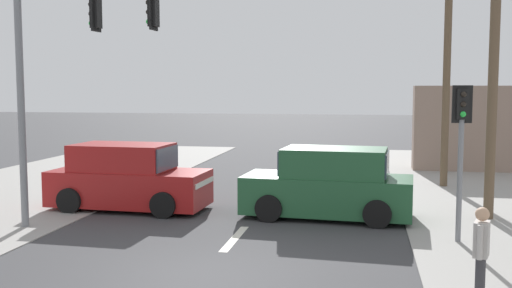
{
  "coord_description": "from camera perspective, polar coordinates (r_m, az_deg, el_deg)",
  "views": [
    {
      "loc": [
        2.93,
        -10.37,
        3.5
      ],
      "look_at": [
        0.32,
        4.0,
        2.13
      ],
      "focal_mm": 42.0,
      "sensor_mm": 36.0,
      "label": 1
    }
  ],
  "objects": [
    {
      "name": "pedestrian_at_kerb",
      "position": [
        10.25,
        20.65,
        -9.52
      ],
      "size": [
        0.31,
        0.54,
        1.63
      ],
      "color": "#333338",
      "rests_on": "ground"
    },
    {
      "name": "suv_receding_far",
      "position": [
        16.29,
        6.98,
        -3.93
      ],
      "size": [
        4.66,
        2.33,
        1.9
      ],
      "color": "#235633",
      "rests_on": "ground"
    },
    {
      "name": "suv_kerbside_parked",
      "position": [
        17.69,
        -12.13,
        -3.27
      ],
      "size": [
        4.61,
        2.22,
        1.9
      ],
      "color": "maroon",
      "rests_on": "ground"
    },
    {
      "name": "utility_pole_background_right",
      "position": [
        22.18,
        17.77,
        8.58
      ],
      "size": [
        1.8,
        0.26,
        9.22
      ],
      "color": "brown",
      "rests_on": "ground"
    },
    {
      "name": "traffic_signal_mast",
      "position": [
        15.24,
        -17.54,
        7.54
      ],
      "size": [
        5.29,
        0.51,
        6.0
      ],
      "color": "slate",
      "rests_on": "ground"
    },
    {
      "name": "lane_dash_far",
      "position": [
        18.93,
        1.2,
        -5.29
      ],
      "size": [
        0.2,
        2.4,
        0.01
      ],
      "primitive_type": "cube",
      "color": "silver",
      "rests_on": "ground"
    },
    {
      "name": "ground_plane",
      "position": [
        11.33,
        -5.36,
        -12.65
      ],
      "size": [
        140.0,
        140.0,
        0.0
      ],
      "primitive_type": "plane",
      "color": "#3A3A3D"
    },
    {
      "name": "lane_dash_mid",
      "position": [
        14.13,
        -2.04,
        -8.97
      ],
      "size": [
        0.2,
        2.4,
        0.01
      ],
      "primitive_type": "cube",
      "color": "silver",
      "rests_on": "ground"
    },
    {
      "name": "utility_pole_midground_right",
      "position": [
        16.97,
        21.78,
        9.52
      ],
      "size": [
        1.8,
        0.26,
        9.21
      ],
      "color": "brown",
      "rests_on": "ground"
    },
    {
      "name": "pedestal_signal_right_kerb",
      "position": [
        14.14,
        18.96,
        0.68
      ],
      "size": [
        0.44,
        0.29,
        3.56
      ],
      "color": "slate",
      "rests_on": "ground"
    }
  ]
}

